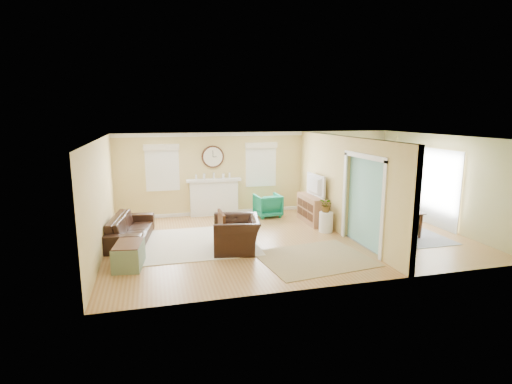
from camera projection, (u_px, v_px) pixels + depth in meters
The scene contains 29 objects.
floor at pixel (289, 238), 10.33m from camera, with size 9.00×9.00×0.00m, color #9C6835.
wall_back at pixel (259, 172), 12.93m from camera, with size 9.00×0.02×2.60m, color tan.
wall_front at pixel (344, 218), 7.24m from camera, with size 9.00×0.02×2.60m, color tan.
wall_left at pixel (100, 198), 8.97m from camera, with size 0.02×6.00×2.60m, color tan.
wall_right at pixel (441, 181), 11.20m from camera, with size 0.02×6.00×2.60m, color tan.
ceiling at pixel (290, 137), 9.84m from camera, with size 9.00×6.00×0.02m, color white.
partition at pixel (339, 182), 10.71m from camera, with size 0.17×6.00×2.60m.
fireplace at pixel (214, 197), 12.59m from camera, with size 1.70×0.30×1.17m.
wall_clock at pixel (213, 157), 12.43m from camera, with size 0.70×0.07×0.70m.
window_left at pixel (162, 164), 12.07m from camera, with size 1.05×0.13×1.42m.
window_right at pixel (261, 161), 12.83m from camera, with size 1.05×0.13×1.42m.
french_doors at pixel (439, 188), 11.22m from camera, with size 0.06×1.70×2.20m.
pendant at pixel (396, 150), 10.65m from camera, with size 0.30×0.30×0.55m.
rug_cream at pixel (193, 243), 9.92m from camera, with size 3.05×2.64×0.02m, color beige.
rug_jute at pixel (314, 258), 8.86m from camera, with size 2.34×1.91×0.01m, color tan.
rug_grey at pixel (384, 231), 10.94m from camera, with size 2.44×3.04×0.01m, color gray.
sofa at pixel (131, 228), 10.04m from camera, with size 2.24×0.88×0.65m, color black.
eames_chair at pixel (236, 234), 9.36m from camera, with size 1.21×1.05×0.78m, color black.
green_chair at pixel (268, 205), 12.47m from camera, with size 0.75×0.77×0.70m, color #186D47.
trunk at pixel (129, 255), 8.34m from camera, with size 0.66×0.96×0.52m.
credenza at pixel (312, 209), 11.76m from camera, with size 0.47×1.37×0.80m.
tv at pixel (312, 185), 11.62m from camera, with size 1.11×0.15×0.64m, color black.
garden_stool at pixel (326, 222), 10.84m from camera, with size 0.37×0.37×0.55m, color white.
potted_plant at pixel (327, 205), 10.75m from camera, with size 0.38×0.33×0.42m, color #337F33.
dining_table at pixel (385, 219), 10.87m from camera, with size 1.91×1.07×0.67m, color #412719.
dining_chair_n at pixel (361, 201), 11.90m from camera, with size 0.56×0.56×1.02m.
dining_chair_s at pixel (406, 223), 9.82m from camera, with size 0.45×0.45×0.90m.
dining_chair_w at pixel (365, 215), 10.66m from camera, with size 0.46×0.46×0.86m.
dining_chair_e at pixel (407, 211), 11.02m from camera, with size 0.46×0.46×0.90m.
Camera 1 is at (-3.32, -9.38, 3.16)m, focal length 28.00 mm.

